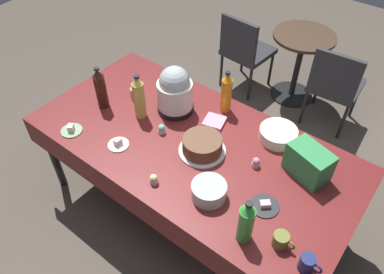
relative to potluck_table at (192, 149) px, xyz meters
The scene contains 24 objects.
ground 0.69m from the potluck_table, ahead, with size 9.00×9.00×0.00m, color brown.
potluck_table is the anchor object (origin of this frame).
frosted_layer_cake 0.15m from the potluck_table, 12.47° to the right, with size 0.31×0.31×0.11m.
slow_cooker 0.42m from the potluck_table, 147.50° to the left, with size 0.26×0.26×0.36m.
glass_salad_bowl 0.46m from the potluck_table, 39.69° to the right, with size 0.21×0.21×0.10m, color #B2C6BC.
ceramic_snack_bowl 0.58m from the potluck_table, 41.52° to the left, with size 0.25×0.25×0.08m, color silver.
dessert_plate_sage 0.83m from the potluck_table, 149.73° to the right, with size 0.15×0.15×0.05m.
dessert_plate_white 0.49m from the potluck_table, 139.18° to the right, with size 0.14×0.14×0.05m.
dessert_plate_charcoal 0.66m from the potluck_table, 13.28° to the right, with size 0.17×0.17×0.04m.
cupcake_vanilla 0.46m from the potluck_table, 10.32° to the left, with size 0.05×0.05×0.07m.
cupcake_lemon 0.42m from the potluck_table, 85.93° to the right, with size 0.05×0.05×0.07m.
cupcake_mint 0.24m from the potluck_table, 166.81° to the right, with size 0.05×0.05×0.07m.
soda_bottle_cola 0.78m from the potluck_table, behind, with size 0.08×0.08×0.33m.
soda_bottle_orange_juice 0.46m from the potluck_table, 92.17° to the left, with size 0.08×0.08×0.33m.
soda_bottle_ginger_ale 0.50m from the potluck_table, behind, with size 0.08×0.08×0.34m.
soda_bottle_lime_soda 0.78m from the potluck_table, 31.09° to the right, with size 0.08×0.08×0.31m.
coffee_mug_olive 0.88m from the potluck_table, 20.72° to the right, with size 0.12×0.08×0.09m.
coffee_mug_navy 1.05m from the potluck_table, 19.55° to the right, with size 0.12×0.08×0.10m.
coffee_mug_tan 0.64m from the potluck_table, 168.68° to the left, with size 0.13×0.09×0.08m.
soda_carton 0.76m from the potluck_table, 16.92° to the left, with size 0.26×0.16×0.20m, color #338C4C.
paper_napkin_stack 0.26m from the potluck_table, 88.77° to the left, with size 0.14×0.14×0.02m, color pink.
maroon_chair_left 1.69m from the potluck_table, 109.31° to the left, with size 0.48×0.48×0.85m.
maroon_chair_right 1.65m from the potluck_table, 75.68° to the left, with size 0.47×0.47×0.85m.
round_cafe_table 1.82m from the potluck_table, 91.58° to the left, with size 0.60×0.60×0.72m.
Camera 1 is at (1.06, -1.37, 2.51)m, focal length 34.91 mm.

